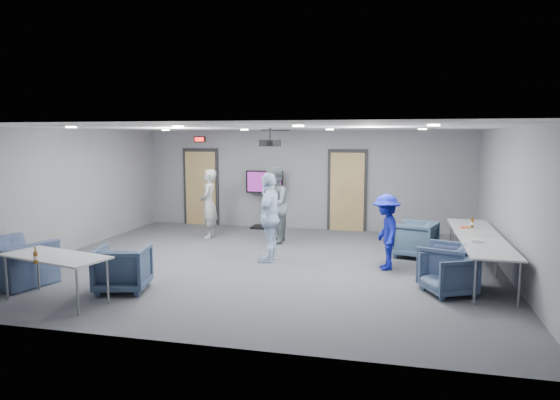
% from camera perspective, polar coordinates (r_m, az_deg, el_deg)
% --- Properties ---
extents(floor, '(9.00, 9.00, 0.00)m').
position_cam_1_polar(floor, '(10.07, -1.57, -7.26)').
color(floor, '#393B41').
rests_on(floor, ground).
extents(ceiling, '(9.00, 9.00, 0.00)m').
position_cam_1_polar(ceiling, '(9.75, -1.63, 8.28)').
color(ceiling, white).
rests_on(ceiling, wall_back).
extents(wall_back, '(9.00, 0.02, 2.70)m').
position_cam_1_polar(wall_back, '(13.71, 2.72, 2.32)').
color(wall_back, slate).
rests_on(wall_back, floor).
extents(wall_front, '(9.00, 0.02, 2.70)m').
position_cam_1_polar(wall_front, '(6.09, -11.39, -3.98)').
color(wall_front, slate).
rests_on(wall_front, floor).
extents(wall_left, '(0.02, 8.00, 2.70)m').
position_cam_1_polar(wall_left, '(11.81, -23.21, 0.96)').
color(wall_left, slate).
rests_on(wall_left, floor).
extents(wall_right, '(0.02, 8.00, 2.70)m').
position_cam_1_polar(wall_right, '(9.70, 25.04, -0.38)').
color(wall_right, slate).
rests_on(wall_right, floor).
extents(door_left, '(1.06, 0.17, 2.24)m').
position_cam_1_polar(door_left, '(14.54, -9.01, 1.40)').
color(door_left, black).
rests_on(door_left, wall_back).
extents(door_right, '(1.06, 0.17, 2.24)m').
position_cam_1_polar(door_right, '(13.52, 7.69, 0.99)').
color(door_right, black).
rests_on(door_right, wall_back).
extents(exit_sign, '(0.32, 0.08, 0.16)m').
position_cam_1_polar(exit_sign, '(14.45, -9.15, 6.86)').
color(exit_sign, black).
rests_on(exit_sign, wall_back).
extents(hvac_diffuser, '(0.60, 0.60, 0.03)m').
position_cam_1_polar(hvac_diffuser, '(12.59, -0.52, 7.98)').
color(hvac_diffuser, black).
rests_on(hvac_diffuser, ceiling).
extents(downlights, '(6.18, 3.78, 0.02)m').
position_cam_1_polar(downlights, '(9.75, -1.63, 8.20)').
color(downlights, white).
rests_on(downlights, ceiling).
extents(person_a, '(0.51, 0.69, 1.72)m').
position_cam_1_polar(person_a, '(12.59, -8.15, -0.43)').
color(person_a, '#9B9D9B').
rests_on(person_a, floor).
extents(person_b, '(0.76, 0.94, 1.83)m').
position_cam_1_polar(person_b, '(11.79, -0.73, -0.59)').
color(person_b, slate).
rests_on(person_b, floor).
extents(person_c, '(0.44, 1.06, 1.81)m').
position_cam_1_polar(person_c, '(10.11, -1.22, -1.97)').
color(person_c, silver).
rests_on(person_c, floor).
extents(person_d, '(0.71, 1.02, 1.45)m').
position_cam_1_polar(person_d, '(9.72, 12.01, -3.58)').
color(person_d, navy).
rests_on(person_d, floor).
extents(chair_right_a, '(1.04, 1.02, 0.76)m').
position_cam_1_polar(chair_right_a, '(10.90, 15.14, -4.35)').
color(chair_right_a, '#3D5369').
rests_on(chair_right_a, floor).
extents(chair_right_b, '(1.03, 1.01, 0.73)m').
position_cam_1_polar(chair_right_b, '(8.95, 18.41, -7.06)').
color(chair_right_b, '#3D4B6B').
rests_on(chair_right_b, floor).
extents(chair_right_c, '(0.95, 0.94, 0.66)m').
position_cam_1_polar(chair_right_c, '(8.50, 18.68, -8.09)').
color(chair_right_c, '#3D4E6A').
rests_on(chair_right_c, floor).
extents(chair_front_a, '(0.97, 0.99, 0.75)m').
position_cam_1_polar(chair_front_a, '(8.65, -17.51, -7.46)').
color(chair_front_a, '#394863').
rests_on(chair_front_a, floor).
extents(chair_front_b, '(1.44, 1.34, 0.77)m').
position_cam_1_polar(chair_front_b, '(9.71, -28.24, -6.33)').
color(chair_front_b, '#3E4C6B').
rests_on(chair_front_b, floor).
extents(table_right_a, '(0.79, 1.90, 0.73)m').
position_cam_1_polar(table_right_a, '(10.76, 21.09, -3.06)').
color(table_right_a, '#A8ABAD').
rests_on(table_right_a, floor).
extents(table_right_b, '(0.77, 1.86, 0.73)m').
position_cam_1_polar(table_right_b, '(8.92, 22.70, -5.20)').
color(table_right_b, '#A8ABAD').
rests_on(table_right_b, floor).
extents(table_front_left, '(1.85, 1.11, 0.73)m').
position_cam_1_polar(table_front_left, '(8.37, -24.32, -6.09)').
color(table_front_left, '#A8ABAD').
rests_on(table_front_left, floor).
extents(bottle_front, '(0.06, 0.06, 0.24)m').
position_cam_1_polar(bottle_front, '(7.92, -26.15, -5.91)').
color(bottle_front, brown).
rests_on(bottle_front, table_front_left).
extents(bottle_right, '(0.07, 0.07, 0.25)m').
position_cam_1_polar(bottle_right, '(10.59, 21.11, -2.49)').
color(bottle_right, brown).
rests_on(bottle_right, table_right_a).
extents(snack_box, '(0.19, 0.14, 0.04)m').
position_cam_1_polar(snack_box, '(10.49, 20.35, -2.94)').
color(snack_box, '#E26038').
rests_on(snack_box, table_right_a).
extents(wrapper, '(0.21, 0.15, 0.05)m').
position_cam_1_polar(wrapper, '(9.18, 21.63, -4.38)').
color(wrapper, silver).
rests_on(wrapper, table_right_b).
extents(tv_stand, '(1.05, 0.50, 1.60)m').
position_cam_1_polar(tv_stand, '(13.74, -1.78, 0.48)').
color(tv_stand, black).
rests_on(tv_stand, floor).
extents(projector, '(0.41, 0.38, 0.36)m').
position_cam_1_polar(projector, '(9.88, -1.14, 6.56)').
color(projector, black).
rests_on(projector, ceiling).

